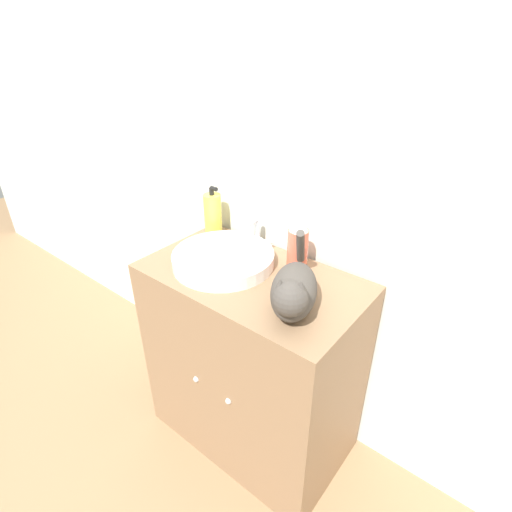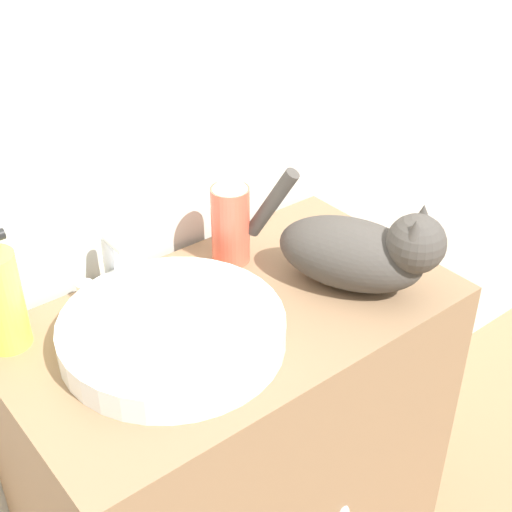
# 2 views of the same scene
# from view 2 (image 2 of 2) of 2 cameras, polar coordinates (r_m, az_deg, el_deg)

# --- Properties ---
(wall_back) EXTENTS (6.00, 0.05, 2.50)m
(wall_back) POSITION_cam_2_polar(r_m,az_deg,el_deg) (1.31, -9.84, 15.67)
(wall_back) COLOR silver
(wall_back) RESTS_ON ground_plane
(vanity_cabinet) EXTENTS (0.82, 0.48, 0.85)m
(vanity_cabinet) POSITION_cam_2_polar(r_m,az_deg,el_deg) (1.58, -1.57, -16.84)
(vanity_cabinet) COLOR #8C6B4C
(vanity_cabinet) RESTS_ON ground_plane
(sink_basin) EXTENTS (0.38, 0.38, 0.05)m
(sink_basin) POSITION_cam_2_polar(r_m,az_deg,el_deg) (1.21, -6.70, -5.99)
(sink_basin) COLOR white
(sink_basin) RESTS_ON vanity_cabinet
(faucet) EXTENTS (0.14, 0.08, 0.12)m
(faucet) POSITION_cam_2_polar(r_m,az_deg,el_deg) (1.33, -11.43, -0.85)
(faucet) COLOR silver
(faucet) RESTS_ON vanity_cabinet
(cat) EXTENTS (0.25, 0.37, 0.21)m
(cat) POSITION_cam_2_polar(r_m,az_deg,el_deg) (1.32, 8.40, 0.44)
(cat) COLOR #47423D
(cat) RESTS_ON vanity_cabinet
(soap_bottle) EXTENTS (0.07, 0.07, 0.21)m
(soap_bottle) POSITION_cam_2_polar(r_m,az_deg,el_deg) (1.23, -19.77, -3.32)
(soap_bottle) COLOR #EADB4C
(soap_bottle) RESTS_ON vanity_cabinet
(spray_bottle) EXTENTS (0.08, 0.08, 0.19)m
(spray_bottle) POSITION_cam_2_polar(r_m,az_deg,el_deg) (1.37, -2.06, 3.04)
(spray_bottle) COLOR #EF6047
(spray_bottle) RESTS_ON vanity_cabinet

